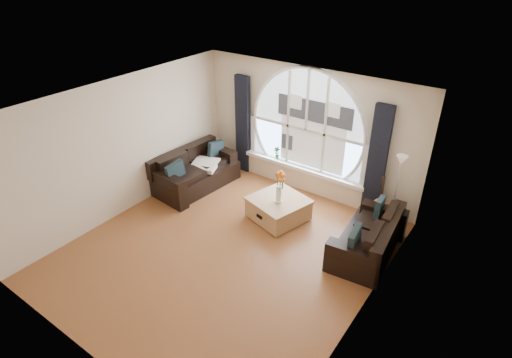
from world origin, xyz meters
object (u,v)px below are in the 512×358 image
sofa_left (196,170)px  vase_flowers (279,184)px  coffee_chest (278,208)px  sofa_right (369,234)px  floor_lamp (395,195)px  potted_plant (277,153)px  guitar (382,198)px

sofa_left → vase_flowers: 2.27m
sofa_left → coffee_chest: bearing=5.8°
sofa_left → sofa_right: (4.03, 0.01, 0.00)m
vase_flowers → coffee_chest: bearing=120.5°
sofa_left → floor_lamp: 4.23m
coffee_chest → vase_flowers: size_ratio=1.41×
floor_lamp → sofa_left: bearing=-168.3°
sofa_right → sofa_left: bearing=174.3°
sofa_left → coffee_chest: 2.18m
vase_flowers → potted_plant: (-0.92, 1.35, -0.14)m
guitar → vase_flowers: bearing=-163.9°
sofa_left → vase_flowers: size_ratio=2.69×
sofa_right → potted_plant: potted_plant is taller
vase_flowers → guitar: vase_flowers is taller
sofa_right → potted_plant: (-2.72, 1.27, 0.29)m
sofa_right → potted_plant: 3.02m
guitar → potted_plant: size_ratio=3.70×
guitar → potted_plant: guitar is taller
sofa_right → coffee_chest: size_ratio=1.70×
sofa_left → vase_flowers: vase_flowers is taller
floor_lamp → guitar: size_ratio=1.51×
sofa_right → vase_flowers: size_ratio=2.40×
vase_flowers → potted_plant: bearing=124.3°
sofa_right → floor_lamp: floor_lamp is taller
sofa_left → potted_plant: potted_plant is taller
vase_flowers → sofa_left: bearing=178.1°
sofa_right → coffee_chest: sofa_right is taller
sofa_left → guitar: bearing=21.2°
vase_flowers → guitar: 2.00m
vase_flowers → sofa_right: bearing=2.5°
sofa_left → coffee_chest: (2.18, 0.00, -0.16)m
coffee_chest → guitar: 1.99m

